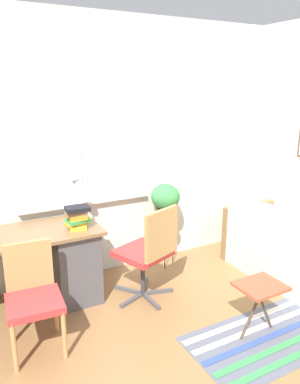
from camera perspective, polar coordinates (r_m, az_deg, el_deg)
name	(u,v)px	position (r m, az deg, el deg)	size (l,w,h in m)	color
ground_plane	(99,308)	(3.70, -7.79, -17.05)	(14.00, 14.00, 0.00)	olive
wall_back_with_window	(69,153)	(3.85, -12.28, 5.76)	(9.00, 0.12, 2.70)	silver
wall_right_with_picture	(299,145)	(4.63, 21.77, 6.65)	(0.08, 9.00, 2.70)	silver
desk_lamp	(75,192)	(3.57, -11.38, 0.06)	(0.11, 0.11, 0.46)	#ADADB2
book_stack	(77,217)	(3.46, -11.01, -3.74)	(0.23, 0.18, 0.22)	yellow
desk_chair_wooden	(33,295)	(3.11, -17.41, -14.75)	(0.44, 0.45, 0.84)	#B2844C
office_chair_swivel	(148,251)	(3.58, -0.23, -8.96)	(0.60, 0.59, 0.94)	#47474C
couch_loveseat	(291,254)	(4.27, 20.63, -8.84)	(0.72, 1.49, 0.81)	silver
plant_stand	(165,223)	(4.24, 2.33, -4.75)	(0.26, 0.26, 0.58)	#333338
potted_plant	(165,199)	(4.15, 2.37, -1.08)	(0.32, 0.32, 0.39)	brown
floor_rug_striped	(277,334)	(3.51, 18.73, -19.82)	(1.55, 0.72, 0.01)	#565B6B
folding_stool	(260,290)	(3.26, 16.43, -14.14)	(0.37, 0.32, 0.46)	#B24C33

